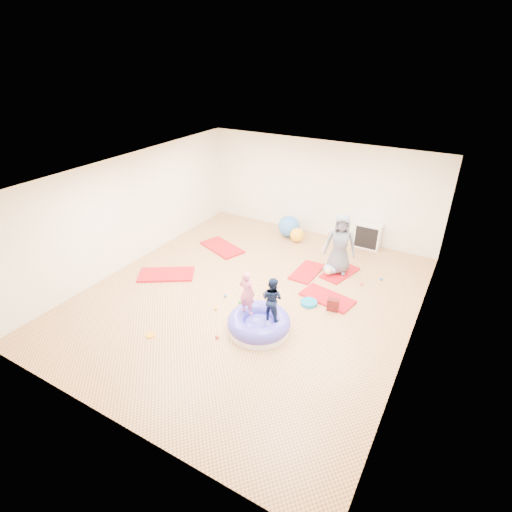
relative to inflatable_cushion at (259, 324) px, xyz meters
The scene contains 19 objects.
room 1.77m from the inflatable_cushion, 129.29° to the left, with size 7.01×8.01×2.81m.
gym_mat_front_left 3.16m from the inflatable_cushion, 166.71° to the left, with size 1.34×0.67×0.06m, color red.
gym_mat_mid_left 3.80m from the inflatable_cushion, 135.46° to the left, with size 1.31×0.65×0.05m, color red.
gym_mat_center_back 2.61m from the inflatable_cushion, 91.57° to the left, with size 1.09×0.55×0.05m, color red.
gym_mat_right 1.93m from the inflatable_cushion, 65.48° to the left, with size 1.18×0.59×0.05m, color red.
gym_mat_rear_right 3.05m from the inflatable_cushion, 77.37° to the left, with size 1.06×0.53×0.04m, color red.
inflatable_cushion is the anchor object (origin of this frame).
child_pink 0.74m from the inflatable_cushion, behind, with size 0.35×0.23×0.95m, color #CB5D80.
child_navy 0.72m from the inflatable_cushion, 21.89° to the left, with size 0.45×0.35×0.92m, color #0D1733.
adult_caregiver 3.10m from the inflatable_cushion, 78.60° to the left, with size 0.75×0.49×1.54m, color #505362.
infant 2.82m from the inflatable_cushion, 80.34° to the left, with size 0.38×0.39×0.22m.
ball_pit_balls 1.11m from the inflatable_cushion, 97.31° to the left, with size 2.99×3.88×0.07m.
exercise_ball_blue 4.57m from the inflatable_cushion, 108.09° to the left, with size 0.64×0.64×0.64m, color #326FBF.
exercise_ball_orange 4.26m from the inflatable_cushion, 104.29° to the left, with size 0.41×0.41×0.41m, color #FFAC19.
infant_play_gym 4.09m from the inflatable_cushion, 87.63° to the left, with size 0.67×0.64×0.51m.
cube_shelf 4.84m from the inflatable_cushion, 80.21° to the left, with size 0.72×0.35×0.72m.
balance_disc 1.44m from the inflatable_cushion, 68.65° to the left, with size 0.36×0.36×0.08m, color #0D77A1.
backpack 1.75m from the inflatable_cushion, 52.91° to the left, with size 0.24×0.15×0.28m, color maroon.
yellow_toy 2.17m from the inflatable_cushion, 145.45° to the right, with size 0.18×0.18×0.03m, color #FDA116.
Camera 1 is at (3.94, -6.57, 5.13)m, focal length 28.00 mm.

